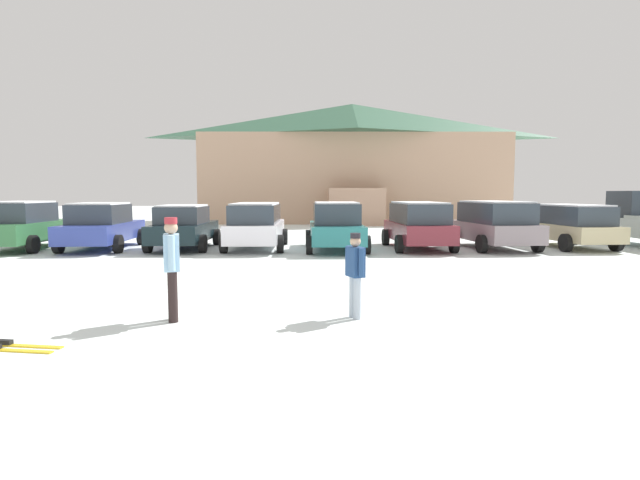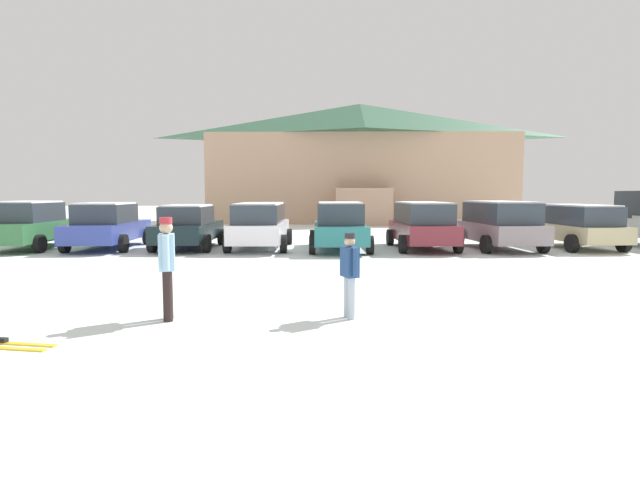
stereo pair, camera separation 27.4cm
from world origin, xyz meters
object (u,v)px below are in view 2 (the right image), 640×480
parked_grey_wagon (499,224)px  skier_teen_in_navy_coat (350,270)px  parked_white_suv (260,224)px  parked_beige_suv (578,225)px  parked_green_coupe (31,225)px  parked_black_sedan (188,226)px  parked_blue_hatchback (108,226)px  skier_adult_in_blue_parka (167,262)px  parked_teal_hatchback (339,226)px  parked_maroon_van (422,224)px  ski_lodge (360,162)px

parked_grey_wagon → skier_teen_in_navy_coat: 11.91m
parked_white_suv → parked_beige_suv: bearing=-0.4°
parked_green_coupe → parked_black_sedan: parked_green_coupe is taller
parked_blue_hatchback → parked_black_sedan: parked_blue_hatchback is taller
parked_blue_hatchback → skier_adult_in_blue_parka: (5.36, -10.62, 0.08)m
parked_white_suv → parked_teal_hatchback: parked_teal_hatchback is taller
parked_white_suv → skier_adult_in_blue_parka: bearing=-91.8°
parked_teal_hatchback → parked_grey_wagon: bearing=2.7°
parked_grey_wagon → skier_adult_in_blue_parka: (-9.14, -10.26, -0.00)m
parked_teal_hatchback → skier_teen_in_navy_coat: 9.90m
parked_grey_wagon → skier_adult_in_blue_parka: size_ratio=2.62×
parked_black_sedan → parked_grey_wagon: (11.48, -0.31, 0.12)m
skier_adult_in_blue_parka → parked_black_sedan: bearing=102.5°
parked_green_coupe → parked_grey_wagon: (17.32, -0.32, 0.06)m
parked_blue_hatchback → skier_teen_in_navy_coat: bearing=-51.8°
parked_blue_hatchback → skier_adult_in_blue_parka: 11.89m
parked_black_sedan → skier_adult_in_blue_parka: 10.83m
parked_maroon_van → parked_grey_wagon: (2.83, -0.04, 0.01)m
ski_lodge → skier_adult_in_blue_parka: ski_lodge is taller
parked_grey_wagon → parked_green_coupe: bearing=178.9°
parked_white_suv → parked_beige_suv: (11.83, -0.09, -0.03)m
parked_black_sedan → parked_teal_hatchback: 5.62m
parked_grey_wagon → skier_teen_in_navy_coat: (-6.19, -10.17, -0.15)m
skier_adult_in_blue_parka → skier_teen_in_navy_coat: bearing=1.7°
ski_lodge → skier_adult_in_blue_parka: 29.57m
parked_blue_hatchback → skier_teen_in_navy_coat: 13.41m
ski_lodge → parked_grey_wagon: 19.21m
parked_white_suv → ski_lodge: bearing=73.9°
parked_black_sedan → skier_adult_in_blue_parka: bearing=-77.5°
parked_beige_suv → skier_adult_in_blue_parka: skier_adult_in_blue_parka is taller
parked_green_coupe → parked_beige_suv: parked_green_coupe is taller
parked_green_coupe → skier_adult_in_blue_parka: 13.38m
ski_lodge → parked_beige_suv: (6.56, -18.35, -3.44)m
parked_maroon_van → parked_black_sedan: bearing=178.2°
parked_white_suv → parked_blue_hatchback: bearing=179.6°
parked_beige_suv → skier_adult_in_blue_parka: (-12.16, -10.49, 0.06)m
ski_lodge → parked_grey_wagon: ski_lodge is taller
parked_beige_suv → skier_teen_in_navy_coat: parked_beige_suv is taller
parked_black_sedan → parked_beige_suv: size_ratio=1.02×
parked_maroon_van → skier_teen_in_navy_coat: size_ratio=3.09×
parked_grey_wagon → parked_beige_suv: 3.03m
parked_black_sedan → parked_grey_wagon: size_ratio=0.98×
parked_green_coupe → parked_white_suv: size_ratio=0.98×
parked_black_sedan → parked_maroon_van: (8.65, -0.27, 0.11)m
parked_beige_suv → skier_adult_in_blue_parka: 16.06m
parked_teal_hatchback → parked_grey_wagon: parked_grey_wagon is taller
parked_blue_hatchback → parked_grey_wagon: size_ratio=1.07×
parked_green_coupe → skier_adult_in_blue_parka: (8.19, -10.58, 0.06)m
parked_blue_hatchback → parked_teal_hatchback: (8.60, -0.63, 0.01)m
parked_green_coupe → skier_adult_in_blue_parka: parked_green_coupe is taller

